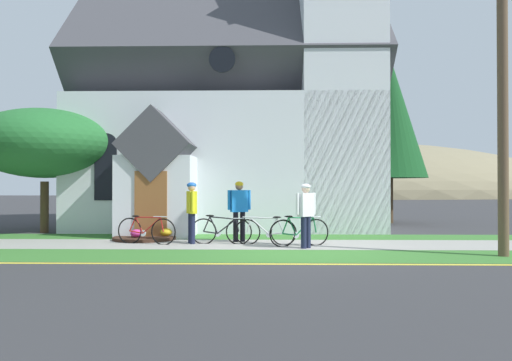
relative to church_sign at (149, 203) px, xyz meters
name	(u,v)px	position (x,y,z in m)	size (l,w,h in m)	color
ground	(289,235)	(4.46, 0.87, -1.11)	(140.00, 140.00, 0.00)	#333335
sidewalk_slab	(213,244)	(2.20, -1.68, -1.11)	(32.00, 2.32, 0.01)	#99968E
grass_verge	(202,255)	(2.20, -3.91, -1.11)	(32.00, 2.13, 0.01)	#38722D
church_lawn	(220,237)	(2.20, 0.35, -1.11)	(24.00, 1.73, 0.01)	#38722D
curb_paint_stripe	(194,264)	(2.20, -5.13, -1.11)	(28.00, 0.16, 0.01)	yellow
church_building	(240,116)	(2.59, 5.46, 3.52)	(11.88, 11.05, 13.16)	silver
church_sign	(149,203)	(0.00, 0.00, 0.00)	(1.74, 0.15, 1.73)	#7F6047
flower_bed	(145,237)	(0.02, -0.55, -1.03)	(1.89, 1.89, 0.34)	#382319
bicycle_yellow	(266,231)	(3.69, -1.74, -0.74)	(1.74, 0.22, 0.81)	black
bicycle_black	(221,231)	(2.43, -1.60, -0.73)	(1.75, 0.15, 0.84)	black
bicycle_orange	(299,232)	(4.61, -2.03, -0.73)	(1.66, 0.62, 0.86)	black
bicycle_red	(146,230)	(0.32, -1.67, -0.72)	(1.76, 0.50, 0.83)	black
cyclist_in_red_jersey	(192,207)	(1.59, -1.56, -0.08)	(0.36, 0.73, 1.74)	#191E38
cyclist_in_green_jersey	(239,206)	(2.91, -1.05, -0.06)	(0.67, 0.37, 1.77)	black
cyclist_in_blue_jersey	(306,210)	(4.75, -2.53, -0.12)	(0.55, 0.49, 1.70)	#191E38
utility_pole	(498,42)	(9.15, -3.84, 3.89)	(3.12, 0.28, 9.05)	brown
roadside_conifer	(389,115)	(9.13, 6.46, 3.66)	(3.33, 3.33, 7.58)	#3D2D1E
yard_deciduous_tree	(45,144)	(-4.10, 1.66, 2.01)	(4.92, 4.92, 4.34)	#4C3823
distant_hill	(336,196)	(15.23, 67.50, -1.11)	(76.93, 47.73, 17.74)	#847A5B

